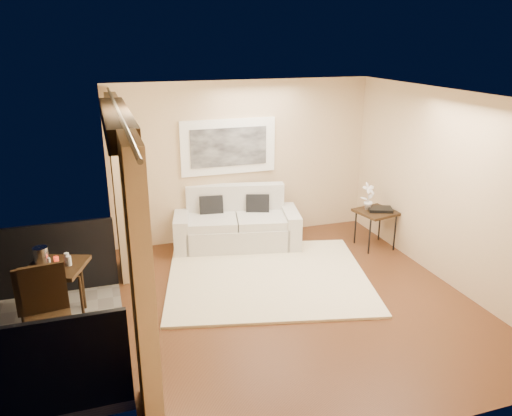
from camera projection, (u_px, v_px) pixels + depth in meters
floor at (297, 301)px, 6.70m from camera, size 5.00×5.00×0.00m
room_shell at (116, 121)px, 5.25m from camera, size 5.00×6.40×5.00m
balcony at (29, 332)px, 5.67m from camera, size 1.81×2.60×1.17m
curtains at (128, 225)px, 5.65m from camera, size 0.16×4.80×2.64m
artwork at (229, 147)px, 8.31m from camera, size 1.62×0.07×0.92m
rug at (268, 277)px, 7.32m from camera, size 3.37×3.09×0.04m
sofa at (236, 225)px, 8.39m from camera, size 2.19×1.29×0.99m
side_table at (376, 214)px, 8.24m from camera, size 0.69×0.69×0.64m
tray at (380, 209)px, 8.22m from camera, size 0.46×0.40×0.05m
orchid at (368, 196)px, 8.21m from camera, size 0.27×0.21×0.46m
bistro_table at (56, 272)px, 5.98m from camera, size 0.83×0.83×0.77m
balcony_chair_far at (37, 298)px, 5.61m from camera, size 0.46×0.46×0.99m
balcony_chair_near at (47, 307)px, 5.32m from camera, size 0.51×0.52×1.07m
ice_bucket at (41, 255)px, 6.00m from camera, size 0.18×0.18×0.20m
candle at (56, 259)px, 6.04m from camera, size 0.06×0.06×0.07m
vase at (49, 265)px, 5.76m from camera, size 0.04×0.04×0.18m
glass_a at (69, 261)px, 5.94m from camera, size 0.06×0.06×0.12m
glass_b at (67, 258)px, 6.03m from camera, size 0.06×0.06×0.12m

